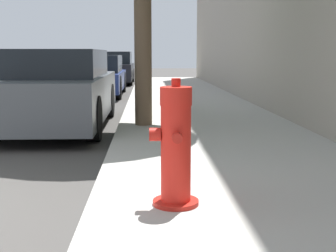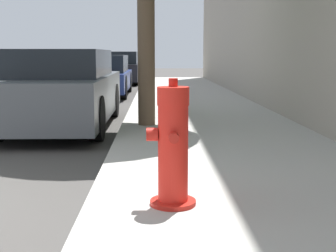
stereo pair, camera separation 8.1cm
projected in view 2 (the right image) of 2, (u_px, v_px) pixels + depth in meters
sidewalk_slab at (279, 221)px, 3.45m from camera, size 2.93×40.00×0.16m
fire_hydrant at (173, 148)px, 3.52m from camera, size 0.38×0.37×0.96m
parked_car_near at (63, 90)px, 8.27m from camera, size 1.71×4.48×1.38m
parked_car_mid at (102, 76)px, 14.72m from camera, size 1.70×4.36×1.27m
parked_car_far at (120, 68)px, 20.59m from camera, size 1.74×4.18×1.40m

